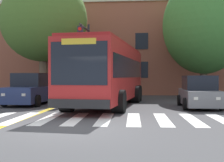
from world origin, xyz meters
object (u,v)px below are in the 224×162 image
(city_bus, at_px, (108,73))
(car_grey_far_lane, at_px, (199,93))
(car_navy_near_lane, at_px, (31,90))
(street_tree_curbside_small, at_px, (44,20))
(street_tree_curbside_large, at_px, (204,25))
(traffic_light_overhead, at_px, (85,48))

(city_bus, bearing_deg, car_grey_far_lane, -8.74)
(car_navy_near_lane, xyz_separation_m, street_tree_curbside_small, (-0.70, 4.67, 4.97))
(car_grey_far_lane, distance_m, street_tree_curbside_large, 8.43)
(car_navy_near_lane, bearing_deg, car_grey_far_lane, -7.55)
(city_bus, bearing_deg, car_navy_near_lane, 173.71)
(traffic_light_overhead, bearing_deg, street_tree_curbside_large, 17.67)
(city_bus, relative_size, street_tree_curbside_small, 1.24)
(traffic_light_overhead, xyz_separation_m, street_tree_curbside_large, (8.38, 2.67, 1.84))
(traffic_light_overhead, height_order, street_tree_curbside_small, street_tree_curbside_small)
(city_bus, bearing_deg, traffic_light_overhead, 118.78)
(car_grey_far_lane, bearing_deg, street_tree_curbside_small, 149.83)
(traffic_light_overhead, distance_m, street_tree_curbside_small, 4.45)
(city_bus, height_order, car_grey_far_lane, city_bus)
(city_bus, bearing_deg, street_tree_curbside_small, 135.77)
(city_bus, distance_m, car_navy_near_lane, 4.76)
(city_bus, relative_size, traffic_light_overhead, 2.06)
(city_bus, relative_size, car_grey_far_lane, 2.70)
(car_navy_near_lane, height_order, traffic_light_overhead, traffic_light_overhead)
(city_bus, height_order, street_tree_curbside_small, street_tree_curbside_small)
(city_bus, distance_m, traffic_light_overhead, 4.29)
(city_bus, relative_size, car_navy_near_lane, 2.27)
(street_tree_curbside_small, bearing_deg, car_grey_far_lane, -30.17)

